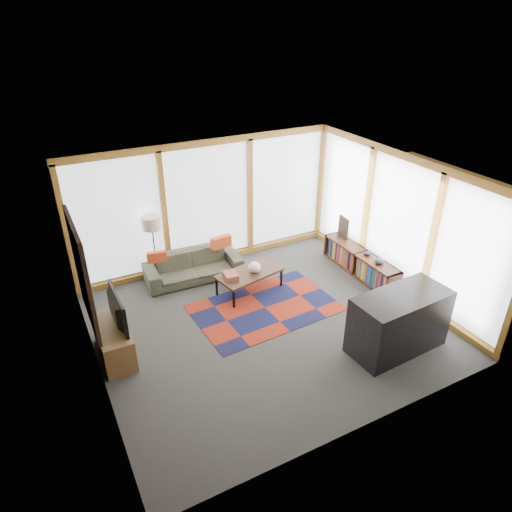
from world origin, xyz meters
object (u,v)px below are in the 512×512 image
bookshelf (360,263)px  bar_counter (399,322)px  sofa (193,266)px  tv_console (114,341)px  television (112,310)px  floor_lamp (155,251)px  coffee_table (249,281)px

bookshelf → bar_counter: 2.28m
sofa → bar_counter: size_ratio=1.23×
tv_console → television: (0.06, 0.04, 0.53)m
tv_console → floor_lamp: bearing=55.5°
sofa → floor_lamp: 0.82m
coffee_table → tv_console: 2.75m
television → bar_counter: (3.90, -1.88, -0.31)m
bar_counter → floor_lamp: bearing=124.4°
coffee_table → sofa: bearing=130.0°
floor_lamp → tv_console: size_ratio=1.33×
bookshelf → tv_console: tv_console is taller
sofa → television: (-1.83, -1.56, 0.52)m
television → bookshelf: bearing=-88.3°
sofa → coffee_table: size_ratio=1.54×
bookshelf → bar_counter: bearing=-114.6°
sofa → tv_console: bearing=-136.4°
tv_console → coffee_table: bearing=14.4°
sofa → television: bearing=-136.3°
coffee_table → tv_console: bearing=-165.6°
floor_lamp → bar_counter: (2.75, -3.60, -0.22)m
sofa → television: television is taller
floor_lamp → bookshelf: (3.69, -1.54, -0.46)m
tv_console → bar_counter: bearing=-24.9°
bookshelf → tv_console: (-4.90, -0.22, 0.02)m
floor_lamp → television: size_ratio=1.53×
floor_lamp → bar_counter: 4.53m
floor_lamp → television: bearing=-123.8°
coffee_table → bar_counter: (1.30, -2.52, 0.28)m
bookshelf → television: 4.87m
sofa → bookshelf: size_ratio=0.95×
bookshelf → television: bearing=-177.9°
floor_lamp → bar_counter: floor_lamp is taller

